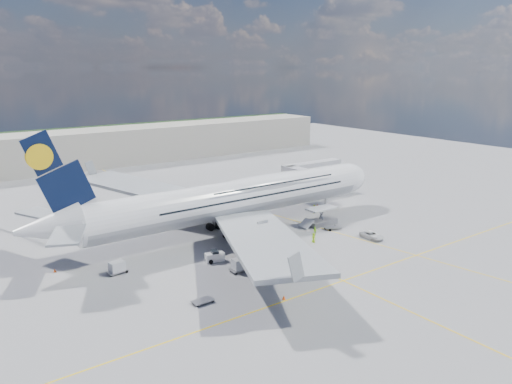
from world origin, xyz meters
TOP-DOWN VIEW (x-y plane):
  - ground at (0.00, 0.00)m, footprint 300.00×300.00m
  - taxi_line_main at (0.00, 0.00)m, footprint 0.25×220.00m
  - taxi_line_cross at (0.00, -20.00)m, footprint 120.00×0.25m
  - taxi_line_diag at (14.00, 10.00)m, footprint 14.16×99.06m
  - airliner at (0.26, 10.00)m, footprint 77.26×79.15m
  - jet_bridge at (29.81, 20.94)m, footprint 18.80×12.10m
  - cargo_loader at (16.82, 2.89)m, footprint 8.53×3.20m
  - terminal at (0.00, 95.00)m, footprint 180.00×16.00m
  - tree_line at (40.00, 140.00)m, footprint 160.00×6.00m
  - dolly_row_a at (-21.34, -13.69)m, footprint 3.03×1.65m
  - dolly_row_b at (-10.71, -7.50)m, footprint 3.55×2.10m
  - dolly_row_c at (-4.86, -12.84)m, footprint 2.96×1.89m
  - dolly_back at (-27.16, 3.33)m, footprint 3.40×2.13m
  - dolly_nose_far at (16.72, -0.78)m, footprint 3.80×3.02m
  - dolly_nose_near at (-1.70, -8.02)m, footprint 3.56×2.70m
  - baggage_tug at (-11.87, -1.48)m, footprint 3.37×2.15m
  - catering_truck_inner at (-6.42, 32.75)m, footprint 6.31×3.69m
  - catering_truck_outer at (-23.41, 40.59)m, footprint 8.08×5.82m
  - service_van at (18.64, -9.42)m, footprint 2.69×5.16m
  - crew_nose at (21.45, 9.82)m, footprint 0.78×0.57m
  - crew_loader at (11.58, -1.09)m, footprint 0.97×0.98m
  - crew_wing at (-8.87, -4.96)m, footprint 0.50×0.99m
  - crew_van at (8.10, -4.44)m, footprint 0.70×0.98m
  - crew_tug at (2.74, -9.21)m, footprint 1.01×0.60m
  - cone_nose at (26.02, 13.69)m, footprint 0.45×0.45m
  - cone_wing_left_inner at (-9.57, 20.76)m, footprint 0.50×0.50m
  - cone_wing_left_outer at (-14.32, 33.86)m, footprint 0.44×0.44m
  - cone_wing_right_inner at (-10.14, -5.13)m, footprint 0.40×0.40m
  - cone_wing_right_outer at (-11.48, -19.54)m, footprint 0.50×0.50m
  - cone_tail at (-35.11, 9.82)m, footprint 0.49×0.49m

SIDE VIEW (x-z plane):
  - ground at x=0.00m, z-range 0.00..0.00m
  - taxi_line_main at x=0.00m, z-range 0.00..0.01m
  - taxi_line_cross at x=0.00m, z-range 0.00..0.01m
  - taxi_line_diag at x=14.00m, z-range 0.00..0.01m
  - cone_wing_right_inner at x=-10.14m, z-range -0.01..0.50m
  - cone_wing_left_outer at x=-14.32m, z-range -0.01..0.55m
  - cone_nose at x=26.02m, z-range -0.01..0.56m
  - cone_tail at x=-35.11m, z-range -0.01..0.61m
  - cone_wing_left_inner at x=-9.57m, z-range -0.01..0.62m
  - cone_wing_right_outer at x=-11.48m, z-range -0.01..0.63m
  - dolly_row_c at x=-4.86m, z-range 0.11..0.52m
  - dolly_row_a at x=-21.34m, z-range 0.12..0.56m
  - dolly_nose_near at x=-1.70m, z-range 0.13..0.59m
  - dolly_nose_far at x=16.72m, z-range 0.13..0.63m
  - service_van at x=18.64m, z-range 0.00..1.39m
  - crew_tug at x=2.74m, z-range 0.00..1.54m
  - crew_loader at x=11.58m, z-range 0.00..1.59m
  - crew_wing at x=-8.87m, z-range 0.00..1.62m
  - baggage_tug at x=-11.87m, z-range -0.11..1.83m
  - crew_van at x=8.10m, z-range 0.00..1.89m
  - crew_nose at x=21.45m, z-range 0.00..1.99m
  - dolly_back at x=-27.16m, z-range 0.08..2.10m
  - dolly_row_b at x=-10.71m, z-range 0.08..2.24m
  - cargo_loader at x=16.82m, z-range -0.59..3.09m
  - catering_truck_inner at x=-6.42m, z-range -0.10..3.43m
  - catering_truck_outer at x=-23.41m, z-range -0.16..4.29m
  - tree_line at x=40.00m, z-range 0.00..8.00m
  - terminal at x=0.00m, z-range 0.00..12.00m
  - jet_bridge at x=29.81m, z-range 2.60..11.10m
  - airliner at x=0.26m, z-range -4.98..18.72m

